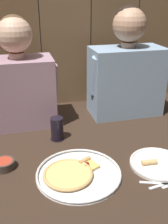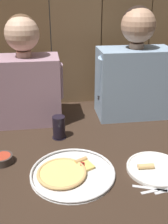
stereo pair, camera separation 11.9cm
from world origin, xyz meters
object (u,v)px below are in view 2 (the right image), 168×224
at_px(dipping_bowl, 2,159).
at_px(diner_right, 135,70).
at_px(drinking_glass, 59,127).
at_px(diner_left, 26,77).
at_px(dinner_plate, 155,168).
at_px(pizza_tray, 70,172).

bearing_deg(dipping_bowl, diner_right, 30.24).
distance_m(drinking_glass, diner_left, 0.34).
height_order(dinner_plate, drinking_glass, drinking_glass).
bearing_deg(dipping_bowl, diner_left, 76.69).
xyz_separation_m(dinner_plate, diner_right, (0.07, 0.56, 0.27)).
height_order(dinner_plate, diner_right, diner_right).
xyz_separation_m(dipping_bowl, diner_right, (0.71, 0.41, 0.26)).
distance_m(drinking_glass, diner_right, 0.55).
bearing_deg(dipping_bowl, pizza_tray, -23.57).
xyz_separation_m(dinner_plate, diner_left, (-0.54, 0.56, 0.25)).
distance_m(dinner_plate, diner_right, 0.62).
xyz_separation_m(diner_left, diner_right, (0.61, 0.00, 0.01)).
height_order(pizza_tray, diner_right, diner_right).
bearing_deg(diner_right, diner_left, -179.98).
height_order(pizza_tray, dinner_plate, dinner_plate).
relative_size(diner_left, diner_right, 0.94).
bearing_deg(pizza_tray, drinking_glass, 94.59).
height_order(pizza_tray, dipping_bowl, dipping_bowl).
relative_size(dinner_plate, dipping_bowl, 2.64).
relative_size(pizza_tray, drinking_glass, 2.95).
bearing_deg(diner_right, drinking_glass, -153.38).
relative_size(dipping_bowl, diner_left, 0.16).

